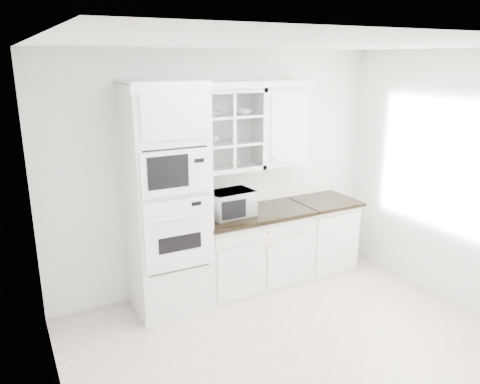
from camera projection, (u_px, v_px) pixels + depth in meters
ground at (304, 356)px, 4.23m from camera, size 4.00×3.50×0.01m
room_shell at (283, 155)px, 4.11m from camera, size 4.00×3.50×2.70m
oven_column at (167, 201)px, 4.77m from camera, size 0.76×0.68×2.40m
base_cabinet_run at (253, 248)px, 5.46m from camera, size 1.32×0.67×0.92m
extra_base_cabinet at (322, 234)px, 5.91m from camera, size 0.72×0.67×0.92m
upper_cabinet_glass at (228, 130)px, 5.08m from camera, size 0.80×0.33×0.90m
upper_cabinet_solid at (280, 126)px, 5.39m from camera, size 0.55×0.33×0.90m
crown_molding at (219, 85)px, 4.88m from camera, size 2.14×0.38×0.07m
countertop_microwave at (230, 203)px, 5.15m from camera, size 0.52×0.45×0.28m
bowl_a at (211, 114)px, 4.93m from camera, size 0.26×0.26×0.05m
bowl_b at (244, 112)px, 5.11m from camera, size 0.21×0.21×0.06m
cup_a at (214, 139)px, 5.05m from camera, size 0.16×0.16×0.10m
cup_b at (235, 138)px, 5.13m from camera, size 0.13×0.13×0.09m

